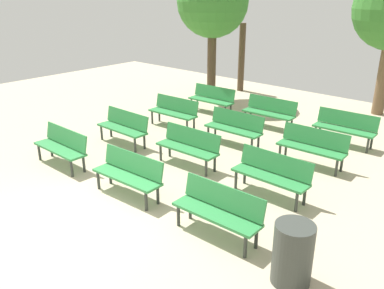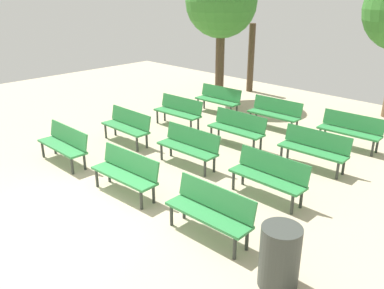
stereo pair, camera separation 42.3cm
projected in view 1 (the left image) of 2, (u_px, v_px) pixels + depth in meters
The scene contains 16 objects.
ground_plane at pixel (62, 227), 7.14m from camera, with size 24.00×24.00×0.00m, color #BCAD8E.
bench_r0_c0 at pixel (62, 145), 9.43m from camera, with size 1.60×0.48×0.87m.
bench_r0_c1 at pixel (129, 172), 8.06m from camera, with size 1.62×0.56×0.87m.
bench_r0_c2 at pixel (219, 209), 6.74m from camera, with size 1.61×0.52×0.87m.
bench_r1_c0 at pixel (124, 126), 10.75m from camera, with size 1.60×0.49×0.87m.
bench_r1_c1 at pixel (189, 145), 9.44m from camera, with size 1.62×0.54×0.87m.
bench_r1_c2 at pixel (272, 173), 8.04m from camera, with size 1.60×0.48×0.87m.
bench_r2_c0 at pixel (174, 110), 12.07m from camera, with size 1.62×0.55×0.87m.
bench_r2_c1 at pixel (235, 126), 10.70m from camera, with size 1.61×0.53×0.87m.
bench_r2_c2 at pixel (313, 145), 9.44m from camera, with size 1.62×0.55×0.87m.
bench_r3_c0 at pixel (212, 98), 13.41m from camera, with size 1.62×0.54×0.87m.
bench_r3_c1 at pixel (270, 111), 12.04m from camera, with size 1.62×0.54×0.87m.
bench_r3_c2 at pixel (345, 126), 10.70m from camera, with size 1.62×0.55×0.87m.
tree_0 at pixel (213, 2), 14.01m from camera, with size 2.50×2.50×4.74m.
tree_2 at pixel (242, 58), 16.01m from camera, with size 0.25×0.25×2.65m.
trash_bin at pixel (293, 254), 5.66m from camera, with size 0.57×0.57×0.94m, color #383D38.
Camera 1 is at (5.79, -3.02, 3.97)m, focal length 37.72 mm.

